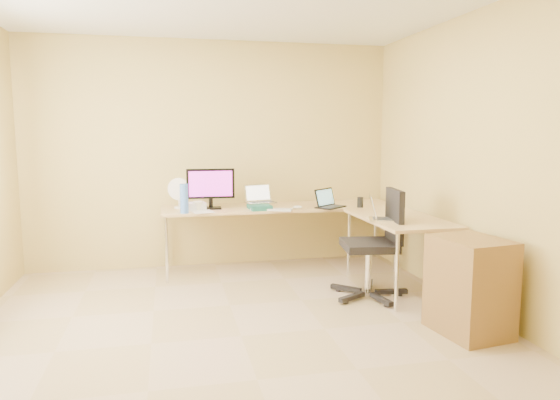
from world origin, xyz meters
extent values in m
plane|color=tan|center=(0.00, 0.00, 0.00)|extent=(4.50, 4.50, 0.00)
plane|color=tan|center=(0.00, 2.25, 1.30)|extent=(4.50, 0.00, 4.50)
plane|color=tan|center=(0.00, -2.25, 1.30)|extent=(4.50, 0.00, 4.50)
plane|color=tan|center=(2.10, 0.00, 1.30)|extent=(0.00, 4.50, 4.50)
cube|color=tan|center=(0.72, 1.85, 0.36)|extent=(2.65, 0.70, 0.73)
cube|color=tan|center=(1.70, 0.85, 0.36)|extent=(0.70, 1.30, 0.73)
cube|color=black|center=(-0.07, 1.80, 0.95)|extent=(0.52, 0.19, 0.44)
cube|color=#1A5A49|center=(0.45, 1.66, 0.76)|extent=(0.24, 0.31, 0.05)
cube|color=silver|center=(0.48, 1.79, 0.88)|extent=(0.36, 0.31, 0.20)
cube|color=black|center=(1.24, 1.61, 0.84)|extent=(0.41, 0.40, 0.21)
cube|color=silver|center=(0.56, 1.55, 0.74)|extent=(0.45, 0.29, 0.02)
ellipsoid|color=silver|center=(0.85, 1.59, 0.75)|extent=(0.11, 0.07, 0.04)
imported|color=white|center=(-0.21, 1.69, 0.78)|extent=(0.13, 0.13, 0.10)
cylinder|color=silver|center=(0.40, 1.86, 0.75)|extent=(0.17, 0.17, 0.03)
cylinder|color=#487CDC|center=(-0.36, 1.55, 0.88)|extent=(0.10, 0.10, 0.30)
cube|color=silver|center=(-0.18, 1.63, 0.73)|extent=(0.26, 0.33, 0.01)
cube|color=silver|center=(-0.25, 1.74, 0.77)|extent=(0.25, 0.20, 0.08)
cylinder|color=white|center=(-0.40, 1.91, 0.88)|extent=(0.31, 0.31, 0.31)
cylinder|color=black|center=(1.56, 1.55, 0.79)|extent=(0.07, 0.07, 0.11)
cube|color=silver|center=(1.47, 0.73, 0.83)|extent=(0.35, 0.31, 0.19)
cube|color=black|center=(1.32, 0.69, 0.50)|extent=(0.70, 0.70, 1.04)
cube|color=#A46126|center=(1.74, -0.32, 0.36)|extent=(0.53, 0.62, 0.78)
camera|label=1|loc=(-0.52, -3.74, 1.56)|focal=32.83mm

